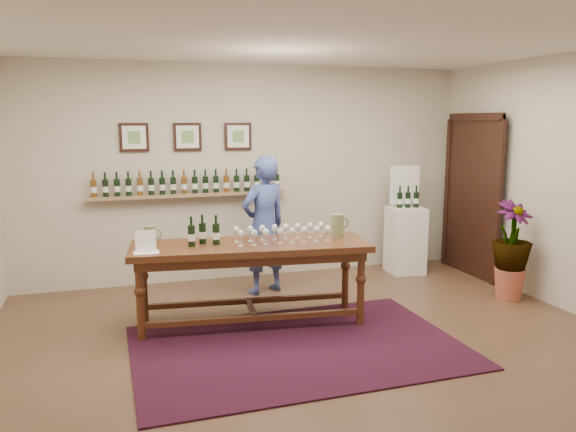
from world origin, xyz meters
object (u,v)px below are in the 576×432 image
object	(u,v)px
person	(264,225)
tasting_table	(251,256)
display_pedestal	(405,240)
potted_plant	(511,250)

from	to	relation	value
person	tasting_table	bearing A→B (deg)	47.53
tasting_table	display_pedestal	size ratio (longest dim) A/B	2.72
potted_plant	person	world-z (taller)	person
person	display_pedestal	bearing A→B (deg)	167.99
tasting_table	potted_plant	distance (m)	3.09
display_pedestal	tasting_table	bearing A→B (deg)	-152.60
potted_plant	person	bearing A→B (deg)	156.92
tasting_table	person	distance (m)	1.09
display_pedestal	person	xyz separation A→B (m)	(-2.10, -0.30, 0.38)
tasting_table	display_pedestal	bearing A→B (deg)	34.02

